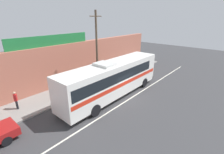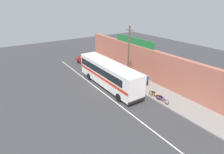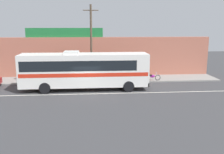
# 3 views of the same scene
# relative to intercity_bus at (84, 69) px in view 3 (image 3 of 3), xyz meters

# --- Properties ---
(ground_plane) EXTENTS (70.00, 70.00, 0.00)m
(ground_plane) POSITION_rel_intercity_bus_xyz_m (0.31, -0.86, -2.07)
(ground_plane) COLOR #3A3A3D
(sidewalk_slab) EXTENTS (30.00, 3.60, 0.14)m
(sidewalk_slab) POSITION_rel_intercity_bus_xyz_m (0.31, 4.34, -2.00)
(sidewalk_slab) COLOR gray
(sidewalk_slab) RESTS_ON ground_plane
(storefront_facade) EXTENTS (30.00, 0.70, 4.80)m
(storefront_facade) POSITION_rel_intercity_bus_xyz_m (0.31, 6.49, 0.33)
(storefront_facade) COLOR #B26651
(storefront_facade) RESTS_ON ground_plane
(storefront_billboard) EXTENTS (9.09, 0.12, 1.10)m
(storefront_billboard) POSITION_rel_intercity_bus_xyz_m (-2.37, 6.49, 3.28)
(storefront_billboard) COLOR #1E7538
(storefront_billboard) RESTS_ON storefront_facade
(road_center_stripe) EXTENTS (30.00, 0.14, 0.01)m
(road_center_stripe) POSITION_rel_intercity_bus_xyz_m (0.31, -1.66, -2.06)
(road_center_stripe) COLOR silver
(road_center_stripe) RESTS_ON ground_plane
(intercity_bus) EXTENTS (12.25, 2.67, 3.78)m
(intercity_bus) POSITION_rel_intercity_bus_xyz_m (0.00, 0.00, 0.00)
(intercity_bus) COLOR white
(intercity_bus) RESTS_ON ground_plane
(utility_pole) EXTENTS (1.60, 0.22, 8.21)m
(utility_pole) POSITION_rel_intercity_bus_xyz_m (0.78, 2.93, 2.31)
(utility_pole) COLOR brown
(utility_pole) RESTS_ON sidewalk_slab
(motorcycle_black) EXTENTS (1.97, 0.56, 0.94)m
(motorcycle_black) POSITION_rel_intercity_bus_xyz_m (7.44, 2.92, -1.50)
(motorcycle_black) COLOR black
(motorcycle_black) RESTS_ON sidewalk_slab
(motorcycle_orange) EXTENTS (1.96, 0.56, 0.94)m
(motorcycle_orange) POSITION_rel_intercity_bus_xyz_m (6.17, 2.99, -1.50)
(motorcycle_orange) COLOR black
(motorcycle_orange) RESTS_ON sidewalk_slab
(pedestrian_by_curb) EXTENTS (0.30, 0.48, 1.57)m
(pedestrian_by_curb) POSITION_rel_intercity_bus_xyz_m (3.15, 4.65, -1.02)
(pedestrian_by_curb) COLOR black
(pedestrian_by_curb) RESTS_ON sidewalk_slab
(pedestrian_far_left) EXTENTS (0.30, 0.48, 1.64)m
(pedestrian_far_left) POSITION_rel_intercity_bus_xyz_m (-7.43, 4.59, -0.97)
(pedestrian_far_left) COLOR black
(pedestrian_far_left) RESTS_ON sidewalk_slab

